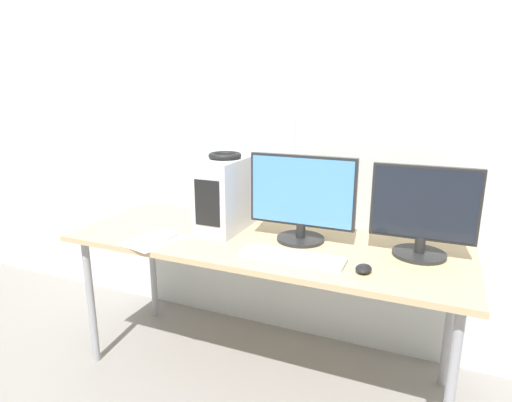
# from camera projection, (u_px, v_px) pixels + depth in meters

# --- Properties ---
(wall_back) EXTENTS (8.00, 0.07, 2.70)m
(wall_back) POSITION_uv_depth(u_px,v_px,m) (296.00, 113.00, 2.41)
(wall_back) COLOR silver
(wall_back) RESTS_ON ground_plane
(desk) EXTENTS (1.95, 0.71, 0.76)m
(desk) POSITION_uv_depth(u_px,v_px,m) (262.00, 250.00, 2.14)
(desk) COLOR tan
(desk) RESTS_ON ground_plane
(pc_tower) EXTENTS (0.19, 0.39, 0.38)m
(pc_tower) POSITION_uv_depth(u_px,v_px,m) (226.00, 194.00, 2.25)
(pc_tower) COLOR silver
(pc_tower) RESTS_ON desk
(headphones) EXTENTS (0.17, 0.17, 0.03)m
(headphones) POSITION_uv_depth(u_px,v_px,m) (225.00, 156.00, 2.20)
(headphones) COLOR black
(headphones) RESTS_ON pc_tower
(monitor_main) EXTENTS (0.52, 0.23, 0.43)m
(monitor_main) POSITION_uv_depth(u_px,v_px,m) (302.00, 198.00, 2.07)
(monitor_main) COLOR black
(monitor_main) RESTS_ON desk
(monitor_right_near) EXTENTS (0.45, 0.23, 0.41)m
(monitor_right_near) POSITION_uv_depth(u_px,v_px,m) (423.00, 212.00, 1.87)
(monitor_right_near) COLOR black
(monitor_right_near) RESTS_ON desk
(keyboard) EXTENTS (0.46, 0.13, 0.02)m
(keyboard) POSITION_uv_depth(u_px,v_px,m) (292.00, 257.00, 1.88)
(keyboard) COLOR silver
(keyboard) RESTS_ON desk
(mouse) EXTENTS (0.07, 0.09, 0.03)m
(mouse) POSITION_uv_depth(u_px,v_px,m) (364.00, 269.00, 1.75)
(mouse) COLOR black
(mouse) RESTS_ON desk
(cell_phone) EXTENTS (0.08, 0.14, 0.01)m
(cell_phone) POSITION_uv_depth(u_px,v_px,m) (166.00, 237.00, 2.15)
(cell_phone) COLOR #99999E
(cell_phone) RESTS_ON desk
(paper_sheet_left) EXTENTS (0.27, 0.33, 0.00)m
(paper_sheet_left) POSITION_uv_depth(u_px,v_px,m) (155.00, 240.00, 2.12)
(paper_sheet_left) COLOR white
(paper_sheet_left) RESTS_ON desk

